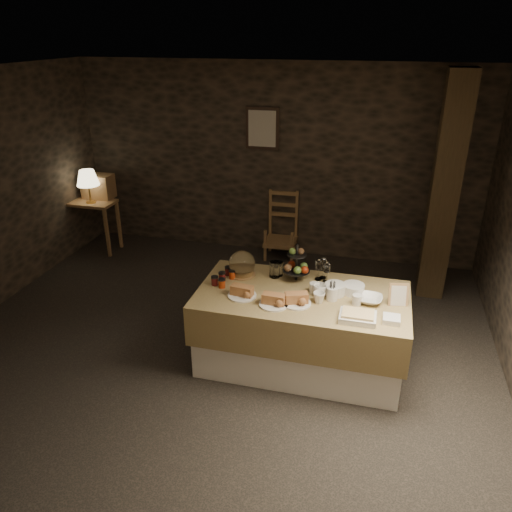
% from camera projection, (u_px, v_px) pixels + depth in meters
% --- Properties ---
extents(ground_plane, '(5.50, 5.00, 0.01)m').
position_uv_depth(ground_plane, '(218.00, 345.00, 5.11)').
color(ground_plane, black).
rests_on(ground_plane, ground).
extents(room_shell, '(5.52, 5.02, 2.60)m').
position_uv_depth(room_shell, '(213.00, 199.00, 4.46)').
color(room_shell, black).
rests_on(room_shell, ground).
extents(buffet_table, '(1.91, 1.02, 0.76)m').
position_uv_depth(buffet_table, '(301.00, 324.00, 4.66)').
color(buffet_table, white).
rests_on(buffet_table, ground_plane).
extents(console_table, '(0.69, 0.39, 0.74)m').
position_uv_depth(console_table, '(91.00, 210.00, 7.07)').
color(console_table, olive).
rests_on(console_table, ground_plane).
extents(table_lamp, '(0.31, 0.31, 0.46)m').
position_uv_depth(table_lamp, '(87.00, 178.00, 6.81)').
color(table_lamp, tan).
rests_on(table_lamp, console_table).
extents(wine_rack, '(0.42, 0.26, 0.34)m').
position_uv_depth(wine_rack, '(98.00, 186.00, 7.09)').
color(wine_rack, olive).
rests_on(wine_rack, console_table).
extents(chair, '(0.45, 0.43, 0.72)m').
position_uv_depth(chair, '(282.00, 228.00, 6.96)').
color(chair, olive).
rests_on(chair, ground_plane).
extents(timber_column, '(0.30, 0.30, 2.60)m').
position_uv_depth(timber_column, '(445.00, 190.00, 5.60)').
color(timber_column, black).
rests_on(timber_column, ground_plane).
extents(framed_picture, '(0.45, 0.04, 0.55)m').
position_uv_depth(framed_picture, '(262.00, 128.00, 6.59)').
color(framed_picture, '#312219').
rests_on(framed_picture, room_shell).
extents(plate_stack_a, '(0.19, 0.19, 0.10)m').
position_uv_depth(plate_stack_a, '(335.00, 289.00, 4.51)').
color(plate_stack_a, silver).
rests_on(plate_stack_a, buffet_table).
extents(plate_stack_b, '(0.20, 0.20, 0.08)m').
position_uv_depth(plate_stack_b, '(353.00, 289.00, 4.53)').
color(plate_stack_b, silver).
rests_on(plate_stack_b, buffet_table).
extents(cutlery_holder, '(0.10, 0.10, 0.12)m').
position_uv_depth(cutlery_holder, '(332.00, 294.00, 4.41)').
color(cutlery_holder, silver).
rests_on(cutlery_holder, buffet_table).
extents(cup_a, '(0.14, 0.14, 0.11)m').
position_uv_depth(cup_a, '(320.00, 290.00, 4.49)').
color(cup_a, silver).
rests_on(cup_a, buffet_table).
extents(cup_b, '(0.13, 0.13, 0.10)m').
position_uv_depth(cup_b, '(319.00, 298.00, 4.37)').
color(cup_b, silver).
rests_on(cup_b, buffet_table).
extents(mug_c, '(0.09, 0.09, 0.09)m').
position_uv_depth(mug_c, '(314.00, 288.00, 4.53)').
color(mug_c, silver).
rests_on(mug_c, buffet_table).
extents(mug_d, '(0.08, 0.08, 0.09)m').
position_uv_depth(mug_d, '(357.00, 300.00, 4.34)').
color(mug_d, silver).
rests_on(mug_d, buffet_table).
extents(bowl, '(0.24, 0.24, 0.06)m').
position_uv_depth(bowl, '(369.00, 299.00, 4.39)').
color(bowl, silver).
rests_on(bowl, buffet_table).
extents(cake_dome, '(0.26, 0.26, 0.26)m').
position_uv_depth(cake_dome, '(242.00, 265.00, 4.84)').
color(cake_dome, olive).
rests_on(cake_dome, buffet_table).
extents(fruit_stand, '(0.26, 0.26, 0.37)m').
position_uv_depth(fruit_stand, '(297.00, 266.00, 4.72)').
color(fruit_stand, black).
rests_on(fruit_stand, buffet_table).
extents(bread_platter_left, '(0.26, 0.26, 0.11)m').
position_uv_depth(bread_platter_left, '(242.00, 292.00, 4.47)').
color(bread_platter_left, silver).
rests_on(bread_platter_left, buffet_table).
extents(bread_platter_center, '(0.26, 0.26, 0.11)m').
position_uv_depth(bread_platter_center, '(274.00, 301.00, 4.33)').
color(bread_platter_center, silver).
rests_on(bread_platter_center, buffet_table).
extents(bread_platter_right, '(0.26, 0.26, 0.11)m').
position_uv_depth(bread_platter_right, '(296.00, 300.00, 4.35)').
color(bread_platter_right, silver).
rests_on(bread_platter_right, buffet_table).
extents(jam_jars, '(0.18, 0.32, 0.07)m').
position_uv_depth(jam_jars, '(224.00, 278.00, 4.74)').
color(jam_jars, maroon).
rests_on(jam_jars, buffet_table).
extents(tart_dish, '(0.30, 0.22, 0.07)m').
position_uv_depth(tart_dish, '(358.00, 316.00, 4.11)').
color(tart_dish, silver).
rests_on(tart_dish, buffet_table).
extents(square_dish, '(0.14, 0.14, 0.04)m').
position_uv_depth(square_dish, '(391.00, 319.00, 4.09)').
color(square_dish, silver).
rests_on(square_dish, buffet_table).
extents(menu_frame, '(0.18, 0.10, 0.22)m').
position_uv_depth(menu_frame, '(399.00, 296.00, 4.32)').
color(menu_frame, olive).
rests_on(menu_frame, buffet_table).
extents(storage_jar_a, '(0.10, 0.10, 0.16)m').
position_uv_depth(storage_jar_a, '(275.00, 269.00, 4.81)').
color(storage_jar_a, white).
rests_on(storage_jar_a, buffet_table).
extents(storage_jar_b, '(0.09, 0.09, 0.14)m').
position_uv_depth(storage_jar_b, '(278.00, 269.00, 4.84)').
color(storage_jar_b, white).
rests_on(storage_jar_b, buffet_table).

